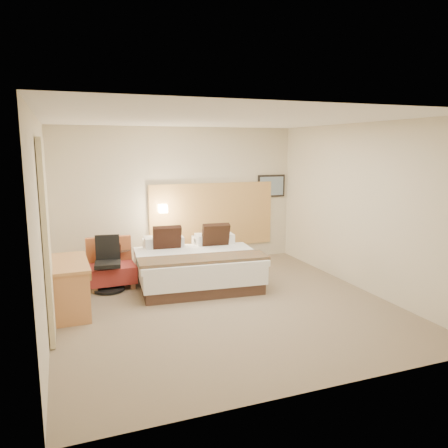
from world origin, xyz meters
name	(u,v)px	position (x,y,z in m)	size (l,w,h in m)	color
floor	(223,305)	(0.00, 0.00, -0.01)	(4.80, 5.00, 0.02)	#7C6A53
ceiling	(223,118)	(0.00, 0.00, 2.71)	(4.80, 5.00, 0.02)	white
wall_back	(178,197)	(0.00, 2.51, 1.35)	(4.80, 0.02, 2.70)	beige
wall_front	(319,255)	(0.00, -2.51, 1.35)	(4.80, 0.02, 2.70)	beige
wall_left	(42,226)	(-2.41, 0.00, 1.35)	(0.02, 5.00, 2.70)	beige
wall_right	(361,207)	(2.41, 0.00, 1.35)	(0.02, 5.00, 2.70)	beige
headboard_panel	(213,215)	(0.70, 2.47, 0.95)	(2.60, 0.04, 1.30)	tan
art_frame	(271,186)	(2.02, 2.48, 1.50)	(0.62, 0.03, 0.47)	black
art_canvas	(272,186)	(2.02, 2.46, 1.50)	(0.54, 0.01, 0.39)	gray
lamp_arm	(162,208)	(-0.35, 2.42, 1.15)	(0.02, 0.02, 0.12)	silver
lamp_shade	(163,209)	(-0.35, 2.36, 1.15)	(0.15, 0.15, 0.15)	#F3E2BE
curtain	(47,240)	(-2.36, -0.25, 1.22)	(0.06, 0.90, 2.42)	beige
bottle_a	(113,243)	(-1.35, 1.89, 0.66)	(0.06, 0.06, 0.20)	#84A1CC
bottle_b	(118,243)	(-1.27, 1.86, 0.66)	(0.06, 0.06, 0.20)	#789BBA
menu_folder	(121,243)	(-1.24, 1.75, 0.67)	(0.13, 0.05, 0.22)	#311F14
bed	(195,264)	(-0.07, 1.19, 0.32)	(2.15, 2.11, 0.98)	#432B21
lounge_chair	(111,267)	(-1.45, 1.53, 0.32)	(0.77, 0.67, 0.80)	tan
side_table	(118,262)	(-1.30, 1.82, 0.31)	(0.65, 0.65, 0.56)	silver
desk	(70,272)	(-2.11, 0.50, 0.58)	(0.56, 1.19, 0.74)	tan
desk_chair	(108,268)	(-1.52, 1.28, 0.37)	(0.56, 0.56, 0.89)	black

